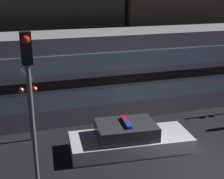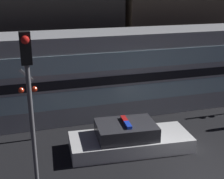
% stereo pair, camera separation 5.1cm
% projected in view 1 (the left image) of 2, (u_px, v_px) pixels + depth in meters
% --- Properties ---
extents(ground_plane, '(120.00, 120.00, 0.00)m').
position_uv_depth(ground_plane, '(209.00, 179.00, 10.85)').
color(ground_plane, black).
extents(train, '(21.61, 2.94, 4.24)m').
position_uv_depth(train, '(97.00, 73.00, 16.10)').
color(train, '#B7BABF').
rests_on(train, ground_plane).
extents(police_car, '(5.08, 2.34, 1.28)m').
position_uv_depth(police_car, '(129.00, 139.00, 12.76)').
color(police_car, silver).
rests_on(police_car, ground_plane).
extents(crossing_signal_far, '(0.77, 0.30, 3.35)m').
position_uv_depth(crossing_signal_far, '(28.00, 97.00, 12.98)').
color(crossing_signal_far, slate).
rests_on(crossing_signal_far, ground_plane).
extents(traffic_light_corner, '(0.30, 0.46, 5.25)m').
position_uv_depth(traffic_light_corner, '(30.00, 87.00, 8.74)').
color(traffic_light_corner, slate).
rests_on(traffic_light_corner, ground_plane).
extents(building_left, '(10.34, 5.08, 6.97)m').
position_uv_depth(building_left, '(40.00, 32.00, 20.95)').
color(building_left, '#47423D').
rests_on(building_left, ground_plane).
extents(building_center, '(7.64, 5.40, 10.67)m').
position_uv_depth(building_center, '(166.00, 1.00, 23.51)').
color(building_center, brown).
rests_on(building_center, ground_plane).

